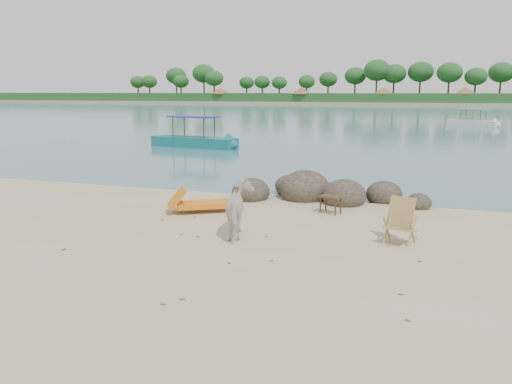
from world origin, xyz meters
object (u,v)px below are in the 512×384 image
side_table (331,206)px  boat_near (193,121)px  boulders (317,192)px  deck_chair (400,223)px  cow (241,210)px  lounge_chair (207,202)px

side_table → boat_near: (-11.95, 15.77, 1.38)m
boulders → deck_chair: size_ratio=6.00×
boulders → cow: (-0.95, -4.93, 0.45)m
boat_near → lounge_chair: bearing=-54.8°
lounge_chair → deck_chair: (5.66, -1.53, 0.21)m
cow → side_table: cow is taller
boulders → side_table: bearing=-67.5°
deck_chair → boat_near: size_ratio=0.16×
boat_near → deck_chair: bearing=-43.9°
lounge_chair → deck_chair: deck_chair is taller
side_table → deck_chair: 3.27m
deck_chair → boat_near: (-14.04, 18.27, 1.10)m
cow → boat_near: boat_near is taller
boulders → side_table: 2.04m
lounge_chair → boat_near: size_ratio=0.33×
boulders → cow: 5.04m
boulders → cow: cow is taller
boulders → boat_near: bearing=128.8°
lounge_chair → deck_chair: 5.87m
boulders → lounge_chair: size_ratio=2.92×
lounge_chair → deck_chair: size_ratio=2.05×
cow → boat_near: bearing=-81.8°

